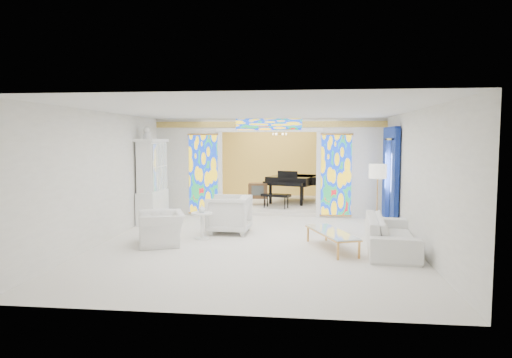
# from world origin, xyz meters

# --- Properties ---
(floor) EXTENTS (12.00, 12.00, 0.00)m
(floor) POSITION_xyz_m (0.00, 0.00, 0.00)
(floor) COLOR silver
(floor) RESTS_ON ground
(ceiling) EXTENTS (7.00, 12.00, 0.02)m
(ceiling) POSITION_xyz_m (0.00, 0.00, 3.00)
(ceiling) COLOR silver
(ceiling) RESTS_ON wall_back
(wall_back) EXTENTS (7.00, 0.02, 3.00)m
(wall_back) POSITION_xyz_m (0.00, 6.00, 1.50)
(wall_back) COLOR white
(wall_back) RESTS_ON floor
(wall_front) EXTENTS (7.00, 0.02, 3.00)m
(wall_front) POSITION_xyz_m (0.00, -6.00, 1.50)
(wall_front) COLOR white
(wall_front) RESTS_ON floor
(wall_left) EXTENTS (0.02, 12.00, 3.00)m
(wall_left) POSITION_xyz_m (-3.50, 0.00, 1.50)
(wall_left) COLOR white
(wall_left) RESTS_ON floor
(wall_right) EXTENTS (0.02, 12.00, 3.00)m
(wall_right) POSITION_xyz_m (3.50, 0.00, 1.50)
(wall_right) COLOR white
(wall_right) RESTS_ON floor
(partition_wall) EXTENTS (7.00, 0.22, 3.00)m
(partition_wall) POSITION_xyz_m (0.00, 2.00, 1.65)
(partition_wall) COLOR white
(partition_wall) RESTS_ON floor
(stained_glass_left) EXTENTS (0.90, 0.04, 2.40)m
(stained_glass_left) POSITION_xyz_m (-2.03, 1.89, 1.30)
(stained_glass_left) COLOR gold
(stained_glass_left) RESTS_ON partition_wall
(stained_glass_right) EXTENTS (0.90, 0.04, 2.40)m
(stained_glass_right) POSITION_xyz_m (2.03, 1.89, 1.30)
(stained_glass_right) COLOR gold
(stained_glass_right) RESTS_ON partition_wall
(stained_glass_transom) EXTENTS (2.00, 0.04, 0.34)m
(stained_glass_transom) POSITION_xyz_m (0.00, 1.89, 2.82)
(stained_glass_transom) COLOR gold
(stained_glass_transom) RESTS_ON partition_wall
(alcove_platform) EXTENTS (6.80, 3.80, 0.18)m
(alcove_platform) POSITION_xyz_m (0.00, 4.10, 0.09)
(alcove_platform) COLOR silver
(alcove_platform) RESTS_ON floor
(gold_curtain_back) EXTENTS (6.70, 0.10, 2.90)m
(gold_curtain_back) POSITION_xyz_m (0.00, 5.88, 1.50)
(gold_curtain_back) COLOR #E5B64F
(gold_curtain_back) RESTS_ON wall_back
(chandelier) EXTENTS (0.48, 0.48, 0.30)m
(chandelier) POSITION_xyz_m (0.20, 4.00, 2.55)
(chandelier) COLOR #CD9247
(chandelier) RESTS_ON ceiling
(blue_drapes) EXTENTS (0.14, 1.85, 2.65)m
(blue_drapes) POSITION_xyz_m (3.40, 0.70, 1.58)
(blue_drapes) COLOR navy
(blue_drapes) RESTS_ON wall_right
(china_cabinet) EXTENTS (0.56, 1.46, 2.72)m
(china_cabinet) POSITION_xyz_m (-3.22, 0.60, 1.17)
(china_cabinet) COLOR white
(china_cabinet) RESTS_ON floor
(armchair_left) EXTENTS (1.32, 1.40, 0.73)m
(armchair_left) POSITION_xyz_m (-2.10, -2.04, 0.36)
(armchair_left) COLOR white
(armchair_left) RESTS_ON floor
(armchair_right) EXTENTS (1.09, 1.06, 0.96)m
(armchair_right) POSITION_xyz_m (-0.80, -0.62, 0.48)
(armchair_right) COLOR silver
(armchair_right) RESTS_ON floor
(sofa) EXTENTS (1.20, 2.58, 0.73)m
(sofa) POSITION_xyz_m (2.95, -2.08, 0.37)
(sofa) COLOR white
(sofa) RESTS_ON floor
(side_table) EXTENTS (0.64, 0.64, 0.64)m
(side_table) POSITION_xyz_m (-1.31, -1.40, 0.42)
(side_table) COLOR white
(side_table) RESTS_ON floor
(vase) EXTENTS (0.22, 0.22, 0.18)m
(vase) POSITION_xyz_m (-1.31, -1.40, 0.73)
(vase) COLOR silver
(vase) RESTS_ON side_table
(coffee_table) EXTENTS (1.14, 1.86, 0.40)m
(coffee_table) POSITION_xyz_m (1.70, -2.12, 0.37)
(coffee_table) COLOR white
(coffee_table) RESTS_ON floor
(floor_lamp) EXTENTS (0.51, 0.51, 1.76)m
(floor_lamp) POSITION_xyz_m (2.88, -0.53, 1.51)
(floor_lamp) COLOR #CD9247
(floor_lamp) RESTS_ON floor
(grand_piano) EXTENTS (2.35, 2.93, 1.13)m
(grand_piano) POSITION_xyz_m (0.86, 4.01, 0.94)
(grand_piano) COLOR black
(grand_piano) RESTS_ON alcove_platform
(tv_console) EXTENTS (0.65, 0.46, 0.72)m
(tv_console) POSITION_xyz_m (-0.47, 3.17, 0.65)
(tv_console) COLOR brown
(tv_console) RESTS_ON alcove_platform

